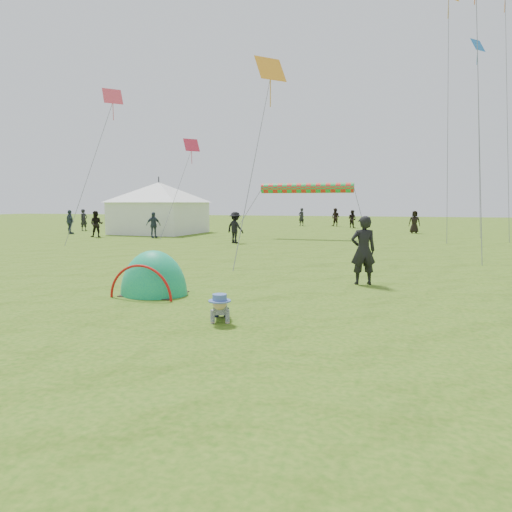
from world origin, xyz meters
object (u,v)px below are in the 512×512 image
(crawling_toddler, at_px, (220,306))
(event_marquee, at_px, (159,206))
(popup_tent, at_px, (154,294))
(standing_adult, at_px, (363,250))

(crawling_toddler, xyz_separation_m, event_marquee, (-13.36, 22.71, 1.74))
(crawling_toddler, bearing_deg, event_marquee, 102.58)
(popup_tent, height_order, event_marquee, event_marquee)
(standing_adult, bearing_deg, crawling_toddler, 45.10)
(event_marquee, bearing_deg, crawling_toddler, -56.04)
(standing_adult, bearing_deg, event_marquee, -66.87)
(crawling_toddler, distance_m, popup_tent, 3.25)
(popup_tent, distance_m, event_marquee, 23.45)
(crawling_toddler, xyz_separation_m, popup_tent, (-2.54, 2.01, -0.30))
(popup_tent, xyz_separation_m, event_marquee, (-10.83, 20.70, 2.04))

